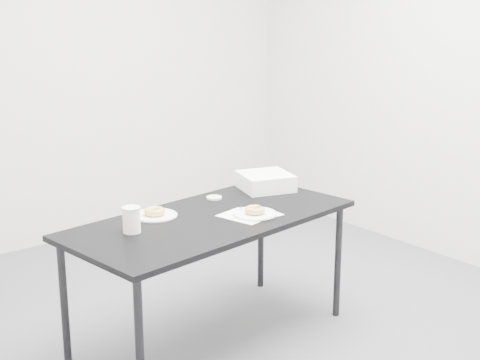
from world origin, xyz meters
TOP-DOWN VIEW (x-y plane):
  - floor at (0.00, 0.00)m, footprint 4.00×4.00m
  - wall_back at (0.00, 2.00)m, footprint 4.00×0.02m
  - wall_right at (2.00, 0.00)m, footprint 0.02×4.00m
  - table at (-0.10, -0.04)m, footprint 1.64×0.93m
  - scorecard at (0.05, -0.14)m, footprint 0.25×0.28m
  - logo_patch at (0.11, -0.04)m, footprint 0.05×0.05m
  - pen at (0.09, -0.05)m, footprint 0.07×0.10m
  - napkin at (0.14, -0.17)m, footprint 0.17×0.17m
  - plate_near at (0.10, -0.15)m, footprint 0.24×0.24m
  - donut_near at (0.10, -0.15)m, footprint 0.13×0.13m
  - plate_far at (-0.33, 0.16)m, footprint 0.24×0.24m
  - donut_far at (-0.33, 0.16)m, footprint 0.15×0.15m
  - coffee_cup at (-0.55, -0.00)m, footprint 0.09×0.09m
  - cup_lid at (0.11, 0.23)m, footprint 0.09×0.09m
  - bakery_box at (0.48, 0.21)m, footprint 0.36×0.36m

SIDE VIEW (x-z plane):
  - floor at x=0.00m, z-range 0.00..0.00m
  - table at x=-0.10m, z-range 0.30..1.01m
  - scorecard at x=0.05m, z-range 0.71..0.71m
  - napkin at x=0.14m, z-range 0.71..0.71m
  - logo_patch at x=0.11m, z-range 0.71..0.71m
  - plate_far at x=-0.33m, z-range 0.71..0.72m
  - pen at x=0.09m, z-range 0.71..0.72m
  - cup_lid at x=0.11m, z-range 0.71..0.72m
  - plate_near at x=0.10m, z-range 0.71..0.72m
  - donut_far at x=-0.33m, z-range 0.72..0.75m
  - donut_near at x=0.10m, z-range 0.72..0.76m
  - bakery_box at x=0.48m, z-range 0.71..0.81m
  - coffee_cup at x=-0.55m, z-range 0.71..0.84m
  - wall_back at x=0.00m, z-range 0.00..2.70m
  - wall_right at x=2.00m, z-range 0.00..2.70m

